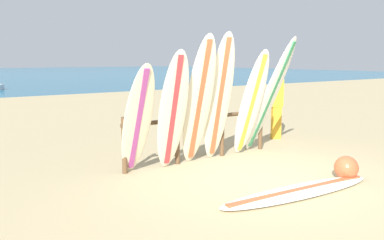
{
  "coord_description": "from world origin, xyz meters",
  "views": [
    {
      "loc": [
        -4.55,
        -4.36,
        1.98
      ],
      "look_at": [
        -0.1,
        2.04,
        0.77
      ],
      "focal_mm": 36.32,
      "sensor_mm": 36.0,
      "label": 1
    }
  ],
  "objects_px": {
    "surfboard_leaning_left": "(173,111)",
    "beachgoer_standing": "(277,101)",
    "surfboard_leaning_center_right": "(251,104)",
    "surfboard_leaning_far_left": "(138,121)",
    "beach_ball": "(346,168)",
    "surfboard_leaning_center": "(219,98)",
    "surfboard_leaning_center_left": "(199,101)",
    "surfboard_lying_on_sand": "(300,191)",
    "surfboard_leaning_right": "(270,96)",
    "surfboard_rack": "(201,128)"
  },
  "relations": [
    {
      "from": "surfboard_leaning_center_left",
      "to": "surfboard_leaning_right",
      "type": "distance_m",
      "value": 1.76
    },
    {
      "from": "surfboard_leaning_center_right",
      "to": "beachgoer_standing",
      "type": "bearing_deg",
      "value": 29.13
    },
    {
      "from": "surfboard_lying_on_sand",
      "to": "surfboard_leaning_center_right",
      "type": "bearing_deg",
      "value": 66.32
    },
    {
      "from": "surfboard_leaning_far_left",
      "to": "surfboard_leaning_center",
      "type": "distance_m",
      "value": 1.82
    },
    {
      "from": "surfboard_leaning_center",
      "to": "beach_ball",
      "type": "height_order",
      "value": "surfboard_leaning_center"
    },
    {
      "from": "surfboard_leaning_center_right",
      "to": "surfboard_lying_on_sand",
      "type": "distance_m",
      "value": 2.45
    },
    {
      "from": "surfboard_leaning_center_left",
      "to": "surfboard_lying_on_sand",
      "type": "xyz_separation_m",
      "value": [
        0.33,
        -2.12,
        -1.19
      ]
    },
    {
      "from": "surfboard_leaning_center",
      "to": "surfboard_lying_on_sand",
      "type": "relative_size",
      "value": 0.86
    },
    {
      "from": "surfboard_leaning_right",
      "to": "surfboard_leaning_center",
      "type": "bearing_deg",
      "value": 172.45
    },
    {
      "from": "surfboard_leaning_center_left",
      "to": "beach_ball",
      "type": "relative_size",
      "value": 6.19
    },
    {
      "from": "surfboard_leaning_center_left",
      "to": "surfboard_lying_on_sand",
      "type": "relative_size",
      "value": 0.84
    },
    {
      "from": "surfboard_leaning_far_left",
      "to": "surfboard_leaning_center_right",
      "type": "height_order",
      "value": "surfboard_leaning_center_right"
    },
    {
      "from": "surfboard_leaning_center",
      "to": "surfboard_leaning_left",
      "type": "bearing_deg",
      "value": -174.38
    },
    {
      "from": "surfboard_rack",
      "to": "surfboard_leaning_left",
      "type": "distance_m",
      "value": 1.05
    },
    {
      "from": "surfboard_leaning_center",
      "to": "beach_ball",
      "type": "relative_size",
      "value": 6.34
    },
    {
      "from": "surfboard_rack",
      "to": "surfboard_leaning_center_right",
      "type": "relative_size",
      "value": 1.55
    },
    {
      "from": "surfboard_rack",
      "to": "beach_ball",
      "type": "distance_m",
      "value": 2.76
    },
    {
      "from": "surfboard_leaning_far_left",
      "to": "surfboard_leaning_center",
      "type": "height_order",
      "value": "surfboard_leaning_center"
    },
    {
      "from": "surfboard_rack",
      "to": "beachgoer_standing",
      "type": "height_order",
      "value": "beachgoer_standing"
    },
    {
      "from": "surfboard_leaning_far_left",
      "to": "beachgoer_standing",
      "type": "height_order",
      "value": "surfboard_leaning_far_left"
    },
    {
      "from": "surfboard_leaning_center_left",
      "to": "surfboard_leaning_right",
      "type": "xyz_separation_m",
      "value": [
        1.76,
        -0.09,
        0.0
      ]
    },
    {
      "from": "surfboard_rack",
      "to": "beach_ball",
      "type": "height_order",
      "value": "surfboard_rack"
    },
    {
      "from": "beach_ball",
      "to": "surfboard_leaning_center",
      "type": "bearing_deg",
      "value": 114.55
    },
    {
      "from": "surfboard_lying_on_sand",
      "to": "beach_ball",
      "type": "bearing_deg",
      "value": 1.25
    },
    {
      "from": "beach_ball",
      "to": "beachgoer_standing",
      "type": "bearing_deg",
      "value": 62.7
    },
    {
      "from": "surfboard_leaning_far_left",
      "to": "surfboard_leaning_right",
      "type": "xyz_separation_m",
      "value": [
        3.02,
        -0.09,
        0.25
      ]
    },
    {
      "from": "surfboard_leaning_far_left",
      "to": "surfboard_leaning_center_right",
      "type": "xyz_separation_m",
      "value": [
        2.47,
        -0.1,
        0.12
      ]
    },
    {
      "from": "surfboard_leaning_center_right",
      "to": "beach_ball",
      "type": "bearing_deg",
      "value": -81.17
    },
    {
      "from": "surfboard_leaning_far_left",
      "to": "beachgoer_standing",
      "type": "bearing_deg",
      "value": 12.21
    },
    {
      "from": "surfboard_rack",
      "to": "beachgoer_standing",
      "type": "bearing_deg",
      "value": 12.3
    },
    {
      "from": "surfboard_leaning_far_left",
      "to": "surfboard_lying_on_sand",
      "type": "xyz_separation_m",
      "value": [
        1.59,
        -2.12,
        -0.94
      ]
    },
    {
      "from": "surfboard_leaning_left",
      "to": "surfboard_leaning_center_left",
      "type": "distance_m",
      "value": 0.61
    },
    {
      "from": "surfboard_leaning_left",
      "to": "beachgoer_standing",
      "type": "height_order",
      "value": "surfboard_leaning_left"
    },
    {
      "from": "surfboard_leaning_center_right",
      "to": "surfboard_leaning_right",
      "type": "bearing_deg",
      "value": 1.03
    },
    {
      "from": "surfboard_rack",
      "to": "surfboard_leaning_center_left",
      "type": "distance_m",
      "value": 0.73
    },
    {
      "from": "surfboard_leaning_center",
      "to": "surfboard_leaning_right",
      "type": "xyz_separation_m",
      "value": [
        1.22,
        -0.16,
        -0.03
      ]
    },
    {
      "from": "surfboard_leaning_center_left",
      "to": "surfboard_leaning_center",
      "type": "xyz_separation_m",
      "value": [
        0.54,
        0.07,
        0.03
      ]
    },
    {
      "from": "surfboard_leaning_left",
      "to": "surfboard_lying_on_sand",
      "type": "xyz_separation_m",
      "value": [
        0.93,
        -2.08,
        -1.05
      ]
    },
    {
      "from": "surfboard_lying_on_sand",
      "to": "beach_ball",
      "type": "distance_m",
      "value": 1.21
    },
    {
      "from": "surfboard_leaning_left",
      "to": "surfboard_leaning_far_left",
      "type": "bearing_deg",
      "value": 176.18
    },
    {
      "from": "surfboard_leaning_center_right",
      "to": "surfboard_leaning_far_left",
      "type": "bearing_deg",
      "value": 177.58
    },
    {
      "from": "surfboard_leaning_far_left",
      "to": "surfboard_leaning_center_left",
      "type": "bearing_deg",
      "value": -0.27
    },
    {
      "from": "surfboard_leaning_far_left",
      "to": "surfboard_leaning_center_right",
      "type": "bearing_deg",
      "value": -2.42
    },
    {
      "from": "surfboard_leaning_far_left",
      "to": "surfboard_leaning_center_left",
      "type": "height_order",
      "value": "surfboard_leaning_center_left"
    },
    {
      "from": "beachgoer_standing",
      "to": "surfboard_leaning_center_right",
      "type": "bearing_deg",
      "value": -150.87
    },
    {
      "from": "surfboard_leaning_far_left",
      "to": "surfboard_leaning_center",
      "type": "bearing_deg",
      "value": 2.14
    },
    {
      "from": "surfboard_leaning_left",
      "to": "surfboard_leaning_center_left",
      "type": "xyz_separation_m",
      "value": [
        0.59,
        0.04,
        0.14
      ]
    },
    {
      "from": "surfboard_rack",
      "to": "surfboard_leaning_left",
      "type": "height_order",
      "value": "surfboard_leaning_left"
    },
    {
      "from": "surfboard_leaning_left",
      "to": "surfboard_leaning_center_right",
      "type": "relative_size",
      "value": 0.99
    },
    {
      "from": "surfboard_leaning_far_left",
      "to": "beach_ball",
      "type": "xyz_separation_m",
      "value": [
        2.78,
        -2.1,
        -0.78
      ]
    }
  ]
}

